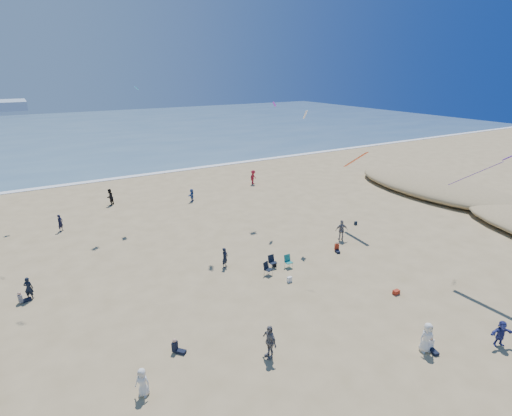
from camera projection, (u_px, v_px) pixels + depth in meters
ground at (305, 392)px, 19.10m from camera, size 220.00×220.00×0.00m
ocean at (65, 133)px, 96.15m from camera, size 220.00×100.00×0.06m
surf_line at (108, 179)px, 55.59m from camera, size 220.00×1.20×0.08m
standing_flyers at (248, 246)px, 32.78m from camera, size 28.24×41.21×1.94m
seated_group at (285, 317)px, 24.20m from camera, size 24.25×23.26×0.84m
chair_cluster at (277, 264)px, 30.54m from camera, size 2.70×1.49×1.00m
white_tote at (289, 279)px, 28.92m from camera, size 0.35×0.20×0.40m
black_backpack at (274, 264)px, 31.21m from camera, size 0.30×0.22×0.38m
cooler at (396, 292)px, 27.36m from camera, size 0.45×0.30×0.30m
navy_bag at (356, 223)px, 39.54m from camera, size 0.28×0.18×0.34m
kites_aloft at (312, 78)px, 28.58m from camera, size 47.39×43.43×26.73m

